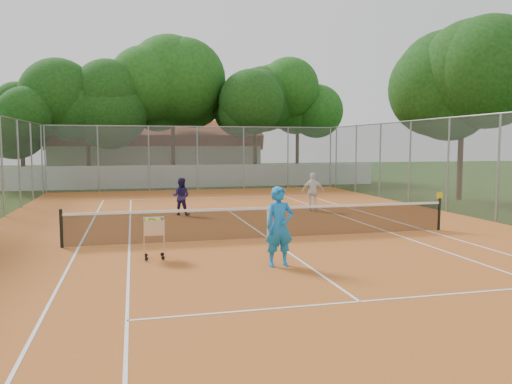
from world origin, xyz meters
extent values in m
plane|color=#18330D|center=(0.00, 0.00, 0.00)|extent=(120.00, 120.00, 0.00)
cube|color=#B05C22|center=(0.00, 0.00, 0.01)|extent=(18.00, 34.00, 0.02)
cube|color=white|center=(0.00, 0.00, 0.02)|extent=(10.98, 23.78, 0.01)
cube|color=black|center=(0.00, 0.00, 0.51)|extent=(11.88, 0.10, 0.98)
cube|color=slate|center=(0.00, 0.00, 2.00)|extent=(18.00, 34.00, 4.00)
cube|color=white|center=(0.00, 19.00, 0.75)|extent=(26.00, 0.30, 1.50)
cube|color=beige|center=(-2.00, 29.00, 2.20)|extent=(16.40, 9.00, 4.40)
cube|color=#0F340D|center=(0.00, 22.00, 5.00)|extent=(29.00, 19.00, 10.00)
imported|color=blue|center=(-0.66, -3.47, 0.96)|extent=(0.71, 0.49, 1.88)
imported|color=#201A4E|center=(-2.10, 5.70, 0.78)|extent=(0.91, 0.82, 1.52)
imported|color=silver|center=(3.56, 5.64, 0.84)|extent=(1.04, 0.69, 1.65)
cube|color=silver|center=(-3.49, -2.01, 0.57)|extent=(0.63, 0.63, 1.11)
camera|label=1|loc=(-3.96, -14.55, 2.88)|focal=35.00mm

